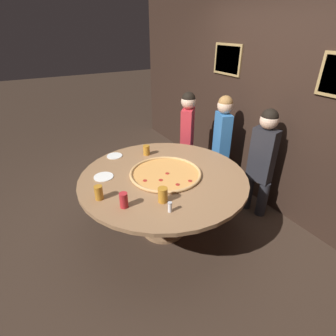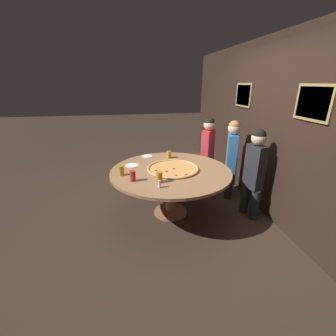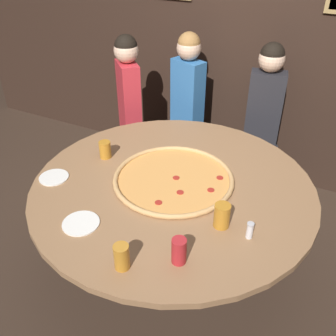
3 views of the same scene
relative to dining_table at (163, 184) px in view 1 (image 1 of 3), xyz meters
The scene contains 14 objects.
ground_plane 0.63m from the dining_table, ahead, with size 24.00×24.00×0.00m, color #38281E.
back_wall 1.64m from the dining_table, 90.00° to the left, with size 6.40×0.08×2.60m.
dining_table is the anchor object (origin of this frame).
giant_pizza 0.13m from the dining_table, 110.12° to the left, with size 0.78×0.78×0.03m.
drink_cup_centre_back 0.50m from the dining_table, 29.60° to the right, with size 0.09×0.09×0.14m, color #BC7A23.
drink_cup_near_right 0.67m from the dining_table, 61.45° to the right, with size 0.07×0.07×0.14m, color #B22328.
drink_cup_far_left 0.75m from the dining_table, 83.67° to the right, with size 0.08×0.08×0.14m, color #BC7A23.
drink_cup_by_shaker 0.59m from the dining_table, behind, with size 0.08×0.08×0.12m, color #BC7A23.
white_plate_right_side 0.78m from the dining_table, 158.05° to the right, with size 0.19×0.19×0.01m, color white.
white_plate_far_back 0.64m from the dining_table, 117.17° to the right, with size 0.21×0.21×0.01m, color white.
condiment_shaker 0.64m from the dining_table, 23.77° to the right, with size 0.04×0.04×0.10m.
diner_centre_back 1.23m from the dining_table, 77.54° to the left, with size 0.36×0.21×1.36m.
diner_side_left 1.23m from the dining_table, 134.43° to the left, with size 0.33×0.33×1.37m.
diner_far_left 1.23m from the dining_table, 109.90° to the left, with size 0.36×0.24×1.37m.
Camera 1 is at (2.13, -1.16, 2.15)m, focal length 28.00 mm.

